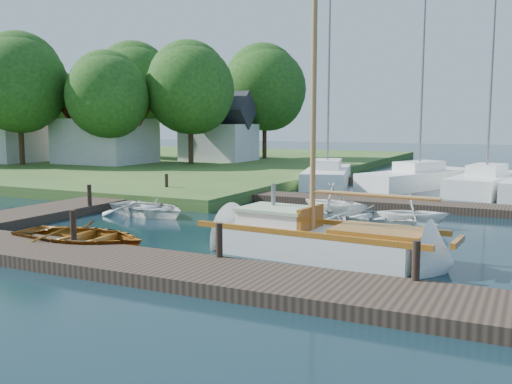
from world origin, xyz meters
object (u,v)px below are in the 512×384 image
at_px(mooring_post_5, 166,183).
at_px(tender_a, 148,206).
at_px(tender_b, 335,200).
at_px(house_c, 219,133).
at_px(mooring_post_2, 219,240).
at_px(tender_c, 365,214).
at_px(marina_boat_0, 327,174).
at_px(tree_4, 135,87).
at_px(mooring_post_4, 89,195).
at_px(house_a, 105,129).
at_px(house_b, 4,131).
at_px(tree_2, 108,95).
at_px(mooring_post_1, 73,225).
at_px(sailboat, 325,244).
at_px(dinghy, 81,233).
at_px(tree_7, 265,88).
at_px(marina_boat_2, 486,181).
at_px(tender_d, 413,210).
at_px(marina_boat_1, 419,177).
at_px(tree_5, 45,99).
at_px(tree_3, 190,88).

bearing_deg(mooring_post_5, tender_a, -62.95).
xyz_separation_m(tender_b, house_c, (-15.68, 19.01, 1.89)).
relative_size(mooring_post_2, tender_c, 0.22).
relative_size(tender_b, marina_boat_0, 0.22).
height_order(mooring_post_2, tender_a, mooring_post_2).
bearing_deg(tree_4, mooring_post_4, -55.78).
distance_m(house_a, house_b, 8.25).
height_order(tree_2, tree_4, tree_4).
xyz_separation_m(mooring_post_1, mooring_post_2, (4.50, 0.00, 0.00)).
bearing_deg(marina_boat_0, sailboat, -175.32).
height_order(dinghy, tender_c, dinghy).
relative_size(mooring_post_2, tender_b, 0.31).
height_order(tree_4, tree_7, tree_4).
bearing_deg(mooring_post_2, marina_boat_2, 76.47).
bearing_deg(sailboat, mooring_post_4, 169.07).
xyz_separation_m(marina_boat_0, house_c, (-11.76, 8.51, 2.00)).
height_order(sailboat, tree_4, tree_4).
bearing_deg(tender_c, mooring_post_1, 155.95).
bearing_deg(marina_boat_2, marina_boat_0, 99.27).
xyz_separation_m(mooring_post_2, tender_d, (3.05, 7.35, -0.09)).
relative_size(house_a, house_b, 1.09).
height_order(house_a, tree_7, tree_7).
height_order(house_b, tree_7, tree_7).
height_order(tender_d, tree_7, tree_7).
height_order(marina_boat_0, tree_7, marina_boat_0).
distance_m(mooring_post_1, marina_boat_1, 19.98).
bearing_deg(house_a, tender_b, -30.97).
bearing_deg(tender_b, tree_5, 76.88).
xyz_separation_m(tender_d, marina_boat_0, (-6.79, 11.13, -0.02)).
xyz_separation_m(house_c, tree_3, (0.00, -3.95, 3.23)).
relative_size(tender_d, marina_boat_1, 0.23).
relative_size(marina_boat_1, house_c, 1.90).
bearing_deg(mooring_post_4, tender_a, 16.36).
relative_size(mooring_post_5, tender_a, 0.23).
distance_m(mooring_post_2, tree_2, 27.64).
bearing_deg(tender_d, house_a, 46.47).
bearing_deg(marina_boat_1, tree_7, 75.75).
bearing_deg(mooring_post_1, tender_a, 107.48).
xyz_separation_m(mooring_post_1, marina_boat_1, (5.58, 19.18, -0.14)).
relative_size(mooring_post_2, tree_4, 0.08).
bearing_deg(marina_boat_1, house_a, 110.30).
height_order(house_a, house_c, house_a).
distance_m(mooring_post_4, tender_c, 10.24).
bearing_deg(tender_b, sailboat, -148.87).
xyz_separation_m(dinghy, marina_boat_1, (5.62, 18.88, 0.15)).
bearing_deg(tender_c, mooring_post_2, -175.78).
xyz_separation_m(mooring_post_4, sailboat, (10.32, -2.76, -0.36)).
relative_size(sailboat, marina_boat_0, 0.83).
relative_size(mooring_post_1, tender_a, 0.23).
bearing_deg(marina_boat_0, tree_2, 73.74).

